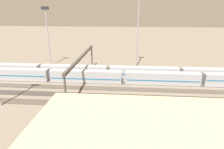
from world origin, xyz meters
TOP-DOWN VIEW (x-y plane):
  - ground_plane at (0.00, 0.00)m, footprint 400.00×400.00m
  - track_bed_0 at (0.00, -15.00)m, footprint 140.00×2.80m
  - track_bed_1 at (0.00, -10.00)m, footprint 140.00×2.80m
  - track_bed_2 at (0.00, -5.00)m, footprint 140.00×2.80m
  - track_bed_3 at (0.00, 0.00)m, footprint 140.00×2.80m
  - track_bed_4 at (0.00, 5.00)m, footprint 140.00×2.80m
  - track_bed_5 at (0.00, 10.00)m, footprint 140.00×2.80m
  - track_bed_6 at (0.00, 15.00)m, footprint 140.00×2.80m
  - train_on_track_3 at (5.09, 0.00)m, footprint 139.00×3.06m
  - train_on_track_2 at (-3.85, -5.00)m, footprint 119.80×3.06m
  - light_mast_0 at (-1.89, -17.13)m, footprint 2.80×0.70m
  - light_mast_2 at (33.90, -17.76)m, footprint 2.80×0.70m
  - signal_gantry at (16.20, 0.00)m, footprint 0.70×35.00m

SIDE VIEW (x-z plane):
  - ground_plane at x=0.00m, z-range 0.00..0.00m
  - track_bed_0 at x=0.00m, z-range 0.00..0.12m
  - track_bed_1 at x=0.00m, z-range 0.00..0.12m
  - track_bed_2 at x=0.00m, z-range 0.00..0.12m
  - track_bed_3 at x=0.00m, z-range 0.00..0.12m
  - track_bed_4 at x=0.00m, z-range 0.00..0.12m
  - track_bed_5 at x=0.00m, z-range 0.00..0.12m
  - track_bed_6 at x=0.00m, z-range 0.00..0.12m
  - train_on_track_2 at x=-3.85m, z-range 0.10..3.90m
  - train_on_track_3 at x=5.09m, z-range -0.15..4.25m
  - signal_gantry at x=16.20m, z-range 3.25..12.05m
  - light_mast_2 at x=33.90m, z-range 3.54..26.99m
  - light_mast_0 at x=-1.89m, z-range 3.93..36.15m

